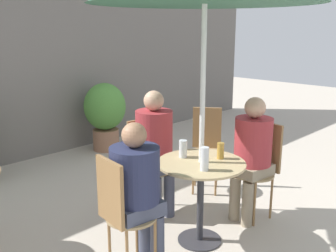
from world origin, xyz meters
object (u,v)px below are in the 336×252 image
object	(u,v)px
bistro_chair_1	(146,157)
bistro_chair_3	(206,141)
bistro_chair_0	(261,162)
bistro_chair_2	(120,207)
seated_person_2	(137,185)
beer_glass_0	(183,149)
seated_person_1	(155,144)
seated_person_0	(252,149)
beer_glass_1	(205,159)
beer_glass_2	(221,151)
cafe_table_near	(201,180)
potted_plant_1	(105,112)

from	to	relation	value
bistro_chair_1	bistro_chair_3	size ratio (longest dim) A/B	1.00
bistro_chair_0	bistro_chair_3	world-z (taller)	same
bistro_chair_2	seated_person_2	distance (m)	0.21
bistro_chair_2	beer_glass_0	world-z (taller)	bistro_chair_2
seated_person_1	seated_person_2	world-z (taller)	seated_person_1
bistro_chair_3	seated_person_0	distance (m)	0.89
beer_glass_1	beer_glass_2	bearing A→B (deg)	14.39
bistro_chair_3	beer_glass_0	bearing A→B (deg)	-97.52
bistro_chair_0	bistro_chair_1	world-z (taller)	same
cafe_table_near	beer_glass_0	bearing A→B (deg)	94.28
seated_person_0	beer_glass_1	distance (m)	0.81
bistro_chair_2	beer_glass_2	distance (m)	1.05
bistro_chair_3	beer_glass_1	bearing A→B (deg)	-87.55
bistro_chair_2	beer_glass_0	xyz separation A→B (m)	(0.80, 0.09, 0.25)
bistro_chair_2	seated_person_1	world-z (taller)	seated_person_1
cafe_table_near	seated_person_0	bearing A→B (deg)	-7.34
bistro_chair_1	seated_person_0	size ratio (longest dim) A/B	0.78
bistro_chair_1	beer_glass_2	size ratio (longest dim) A/B	6.66
bistro_chair_1	beer_glass_1	xyz separation A→B (m)	(-0.24, -0.96, 0.27)
seated_person_1	beer_glass_2	size ratio (longest dim) A/B	8.89
bistro_chair_1	beer_glass_2	xyz separation A→B (m)	(0.08, -0.88, 0.25)
seated_person_0	beer_glass_0	world-z (taller)	seated_person_0
bistro_chair_3	beer_glass_1	size ratio (longest dim) A/B	4.91
beer_glass_2	beer_glass_0	bearing A→B (deg)	128.11
bistro_chair_0	seated_person_0	distance (m)	0.22
beer_glass_0	potted_plant_1	distance (m)	2.83
cafe_table_near	seated_person_1	xyz separation A→B (m)	(0.09, 0.66, 0.18)
bistro_chair_1	bistro_chair_3	xyz separation A→B (m)	(0.88, -0.08, 0.00)
bistro_chair_3	seated_person_0	bearing A→B (deg)	-57.15
bistro_chair_1	bistro_chair_2	distance (m)	1.16
seated_person_1	beer_glass_1	bearing A→B (deg)	-98.00
cafe_table_near	beer_glass_1	distance (m)	0.33
bistro_chair_3	seated_person_1	bearing A→B (deg)	-121.19
seated_person_0	bistro_chair_0	bearing A→B (deg)	90.00
cafe_table_near	bistro_chair_3	distance (m)	1.23
bistro_chair_2	bistro_chair_3	distance (m)	1.90
beer_glass_1	seated_person_0	bearing A→B (deg)	4.31
seated_person_0	bistro_chair_1	bearing A→B (deg)	-140.86
beer_glass_2	potted_plant_1	bearing A→B (deg)	72.94
seated_person_1	bistro_chair_0	bearing A→B (deg)	-39.17
bistro_chair_3	beer_glass_0	size ratio (longest dim) A/B	6.13
seated_person_1	beer_glass_0	xyz separation A→B (m)	(-0.10, -0.46, 0.07)
seated_person_0	seated_person_2	bearing A→B (deg)	-90.00
beer_glass_2	potted_plant_1	size ratio (longest dim) A/B	0.14
cafe_table_near	seated_person_1	bearing A→B (deg)	82.66
cafe_table_near	bistro_chair_3	size ratio (longest dim) A/B	0.80
seated_person_2	beer_glass_0	distance (m)	0.67
bistro_chair_2	seated_person_0	bearing A→B (deg)	-90.00
beer_glass_0	potted_plant_1	world-z (taller)	potted_plant_1
bistro_chair_0	seated_person_1	bearing A→B (deg)	-129.17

